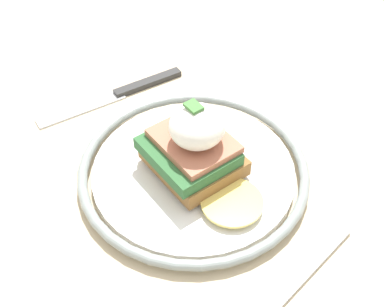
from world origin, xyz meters
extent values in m
cube|color=#C6B28E|center=(0.00, 0.00, 0.73)|extent=(0.80, 0.85, 0.03)
cylinder|color=#C6B28E|center=(0.34, -0.37, 0.36)|extent=(0.06, 0.06, 0.71)
cylinder|color=white|center=(0.00, 0.00, 0.75)|extent=(0.20, 0.20, 0.01)
torus|color=gray|center=(0.00, 0.00, 0.75)|extent=(0.23, 0.23, 0.01)
cube|color=olive|center=(0.00, 0.00, 0.76)|extent=(0.09, 0.07, 0.02)
cube|color=#2D6033|center=(0.00, 0.01, 0.78)|extent=(0.08, 0.07, 0.01)
cube|color=#AD664C|center=(0.00, 0.00, 0.79)|extent=(0.08, 0.06, 0.01)
ellipsoid|color=white|center=(-0.01, 0.00, 0.81)|extent=(0.05, 0.05, 0.04)
cylinder|color=#EAD166|center=(-0.06, 0.00, 0.76)|extent=(0.06, 0.06, 0.00)
cube|color=#47843D|center=(0.00, 0.00, 0.83)|extent=(0.02, 0.01, 0.00)
cube|color=silver|center=(-0.15, -0.01, 0.74)|extent=(0.02, 0.11, 0.00)
cube|color=#2D2D2D|center=(0.15, -0.04, 0.74)|extent=(0.02, 0.09, 0.01)
cube|color=silver|center=(0.16, 0.04, 0.74)|extent=(0.03, 0.11, 0.00)
camera|label=1|loc=(-0.26, 0.19, 1.11)|focal=45.00mm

